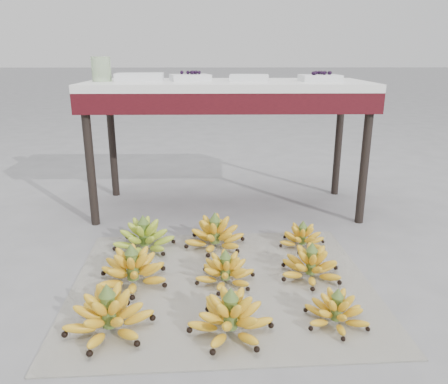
{
  "coord_description": "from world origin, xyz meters",
  "views": [
    {
      "loc": [
        -0.06,
        -1.66,
        0.93
      ],
      "look_at": [
        -0.02,
        0.31,
        0.31
      ],
      "focal_mm": 35.0,
      "sensor_mm": 36.0,
      "label": 1
    }
  ],
  "objects_px": {
    "bunch_front_left": "(109,315)",
    "glass_jar": "(101,69)",
    "bunch_back_right": "(302,238)",
    "tray_right": "(249,78)",
    "bunch_front_right": "(336,311)",
    "vendor_table": "(227,97)",
    "tray_far_left": "(140,77)",
    "bunch_front_center": "(231,318)",
    "bunch_mid_left": "(133,270)",
    "bunch_mid_center": "(225,271)",
    "bunch_back_left": "(144,238)",
    "tray_left": "(190,77)",
    "bunch_back_center": "(215,235)",
    "newspaper_mat": "(222,284)",
    "bunch_mid_right": "(311,265)",
    "tray_far_right": "(320,78)"
  },
  "relations": [
    {
      "from": "bunch_front_left",
      "to": "glass_jar",
      "type": "xyz_separation_m",
      "value": [
        -0.28,
        1.28,
        0.78
      ]
    },
    {
      "from": "bunch_back_right",
      "to": "tray_right",
      "type": "height_order",
      "value": "tray_right"
    },
    {
      "from": "bunch_front_left",
      "to": "bunch_front_right",
      "type": "xyz_separation_m",
      "value": [
        0.8,
        0.03,
        -0.02
      ]
    },
    {
      "from": "bunch_front_left",
      "to": "vendor_table",
      "type": "xyz_separation_m",
      "value": [
        0.44,
        1.3,
        0.62
      ]
    },
    {
      "from": "bunch_front_right",
      "to": "tray_far_left",
      "type": "relative_size",
      "value": 1.08
    },
    {
      "from": "bunch_front_center",
      "to": "bunch_mid_left",
      "type": "height_order",
      "value": "bunch_mid_left"
    },
    {
      "from": "bunch_front_left",
      "to": "glass_jar",
      "type": "bearing_deg",
      "value": 98.82
    },
    {
      "from": "bunch_front_right",
      "to": "bunch_mid_center",
      "type": "distance_m",
      "value": 0.49
    },
    {
      "from": "bunch_back_left",
      "to": "tray_far_left",
      "type": "relative_size",
      "value": 1.16
    },
    {
      "from": "bunch_back_right",
      "to": "glass_jar",
      "type": "distance_m",
      "value": 1.47
    },
    {
      "from": "tray_left",
      "to": "tray_right",
      "type": "bearing_deg",
      "value": -3.52
    },
    {
      "from": "bunch_front_right",
      "to": "tray_right",
      "type": "bearing_deg",
      "value": 76.2
    },
    {
      "from": "glass_jar",
      "to": "bunch_mid_center",
      "type": "bearing_deg",
      "value": -53.9
    },
    {
      "from": "tray_right",
      "to": "bunch_mid_center",
      "type": "bearing_deg",
      "value": -99.24
    },
    {
      "from": "bunch_front_center",
      "to": "glass_jar",
      "type": "height_order",
      "value": "glass_jar"
    },
    {
      "from": "bunch_mid_center",
      "to": "bunch_back_center",
      "type": "bearing_deg",
      "value": 84.08
    },
    {
      "from": "newspaper_mat",
      "to": "bunch_back_right",
      "type": "xyz_separation_m",
      "value": [
        0.41,
        0.36,
        0.05
      ]
    },
    {
      "from": "bunch_mid_right",
      "to": "vendor_table",
      "type": "relative_size",
      "value": 0.2
    },
    {
      "from": "bunch_front_left",
      "to": "bunch_back_right",
      "type": "relative_size",
      "value": 1.29
    },
    {
      "from": "bunch_mid_center",
      "to": "tray_far_left",
      "type": "xyz_separation_m",
      "value": [
        -0.48,
        1.0,
        0.74
      ]
    },
    {
      "from": "bunch_mid_center",
      "to": "bunch_back_right",
      "type": "bearing_deg",
      "value": 29.09
    },
    {
      "from": "newspaper_mat",
      "to": "bunch_mid_left",
      "type": "bearing_deg",
      "value": 178.91
    },
    {
      "from": "bunch_mid_center",
      "to": "tray_far_right",
      "type": "xyz_separation_m",
      "value": [
        0.57,
        0.94,
        0.74
      ]
    },
    {
      "from": "bunch_front_center",
      "to": "bunch_mid_right",
      "type": "bearing_deg",
      "value": 55.81
    },
    {
      "from": "bunch_mid_center",
      "to": "bunch_mid_right",
      "type": "relative_size",
      "value": 0.93
    },
    {
      "from": "bunch_front_center",
      "to": "bunch_mid_left",
      "type": "relative_size",
      "value": 0.85
    },
    {
      "from": "bunch_front_right",
      "to": "bunch_back_left",
      "type": "height_order",
      "value": "bunch_back_left"
    },
    {
      "from": "bunch_mid_left",
      "to": "bunch_back_right",
      "type": "height_order",
      "value": "bunch_mid_left"
    },
    {
      "from": "bunch_mid_center",
      "to": "tray_left",
      "type": "bearing_deg",
      "value": 87.65
    },
    {
      "from": "tray_right",
      "to": "tray_far_left",
      "type": "bearing_deg",
      "value": 178.59
    },
    {
      "from": "newspaper_mat",
      "to": "vendor_table",
      "type": "relative_size",
      "value": 0.77
    },
    {
      "from": "bunch_mid_right",
      "to": "tray_far_right",
      "type": "bearing_deg",
      "value": 64.38
    },
    {
      "from": "bunch_front_center",
      "to": "bunch_mid_left",
      "type": "bearing_deg",
      "value": 147.47
    },
    {
      "from": "newspaper_mat",
      "to": "bunch_back_left",
      "type": "height_order",
      "value": "bunch_back_left"
    },
    {
      "from": "bunch_back_left",
      "to": "glass_jar",
      "type": "distance_m",
      "value": 1.03
    },
    {
      "from": "bunch_mid_center",
      "to": "tray_right",
      "type": "relative_size",
      "value": 1.27
    },
    {
      "from": "newspaper_mat",
      "to": "tray_right",
      "type": "height_order",
      "value": "tray_right"
    },
    {
      "from": "bunch_front_center",
      "to": "tray_right",
      "type": "distance_m",
      "value": 1.53
    },
    {
      "from": "bunch_front_left",
      "to": "tray_far_right",
      "type": "height_order",
      "value": "tray_far_right"
    },
    {
      "from": "bunch_back_right",
      "to": "bunch_back_center",
      "type": "bearing_deg",
      "value": -175.86
    },
    {
      "from": "bunch_back_right",
      "to": "tray_left",
      "type": "relative_size",
      "value": 0.97
    },
    {
      "from": "bunch_front_right",
      "to": "bunch_back_center",
      "type": "height_order",
      "value": "bunch_back_center"
    },
    {
      "from": "bunch_front_right",
      "to": "tray_right",
      "type": "height_order",
      "value": "tray_right"
    },
    {
      "from": "bunch_back_center",
      "to": "bunch_back_left",
      "type": "bearing_deg",
      "value": -169.35
    },
    {
      "from": "glass_jar",
      "to": "bunch_back_left",
      "type": "bearing_deg",
      "value": -64.03
    },
    {
      "from": "bunch_mid_left",
      "to": "glass_jar",
      "type": "height_order",
      "value": "glass_jar"
    },
    {
      "from": "bunch_front_center",
      "to": "tray_left",
      "type": "relative_size",
      "value": 1.28
    },
    {
      "from": "tray_right",
      "to": "glass_jar",
      "type": "bearing_deg",
      "value": -177.42
    },
    {
      "from": "bunch_front_left",
      "to": "tray_far_right",
      "type": "xyz_separation_m",
      "value": [
        0.98,
        1.27,
        0.73
      ]
    },
    {
      "from": "newspaper_mat",
      "to": "bunch_back_right",
      "type": "relative_size",
      "value": 4.99
    }
  ]
}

